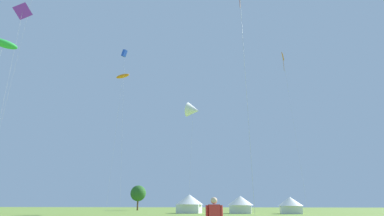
# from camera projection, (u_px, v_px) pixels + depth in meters

# --- Properties ---
(kite_green_parafoil) EXTENTS (2.23, 3.07, 16.70)m
(kite_green_parafoil) POSITION_uv_depth(u_px,v_px,m) (3.00, 44.00, 29.69)
(kite_green_parafoil) COLOR green
(kite_green_parafoil) RESTS_ON ground
(kite_orange_parafoil) EXTENTS (3.99, 2.59, 30.48)m
(kite_orange_parafoil) POSITION_uv_depth(u_px,v_px,m) (123.00, 76.00, 71.53)
(kite_orange_parafoil) COLOR orange
(kite_orange_parafoil) RESTS_ON ground
(kite_purple_diamond) EXTENTS (1.79, 1.88, 27.32)m
(kite_purple_diamond) POSITION_uv_depth(u_px,v_px,m) (22.00, 13.00, 41.19)
(kite_purple_diamond) COLOR purple
(kite_purple_diamond) RESTS_ON ground
(kite_blue_box) EXTENTS (2.87, 2.27, 33.80)m
(kite_blue_box) POSITION_uv_depth(u_px,v_px,m) (124.00, 54.00, 67.33)
(kite_blue_box) COLOR blue
(kite_blue_box) RESTS_ON ground
(kite_white_delta) EXTENTS (3.30, 3.23, 21.51)m
(kite_white_delta) POSITION_uv_depth(u_px,v_px,m) (193.00, 110.00, 62.82)
(kite_white_delta) COLOR white
(kite_white_delta) RESTS_ON ground
(kite_orange_diamond) EXTENTS (1.75, 2.93, 32.78)m
(kite_orange_diamond) POSITION_uv_depth(u_px,v_px,m) (283.00, 60.00, 65.70)
(kite_orange_diamond) COLOR orange
(kite_orange_diamond) RESTS_ON ground
(festival_tent_left) EXTENTS (5.15, 5.15, 3.35)m
(festival_tent_left) POSITION_uv_depth(u_px,v_px,m) (189.00, 203.00, 57.58)
(festival_tent_left) COLOR white
(festival_tent_left) RESTS_ON ground
(festival_tent_right) EXTENTS (4.70, 4.70, 3.06)m
(festival_tent_right) POSITION_uv_depth(u_px,v_px,m) (240.00, 204.00, 55.83)
(festival_tent_right) COLOR white
(festival_tent_right) RESTS_ON ground
(festival_tent_center) EXTENTS (4.36, 4.36, 2.83)m
(festival_tent_center) POSITION_uv_depth(u_px,v_px,m) (290.00, 204.00, 54.22)
(festival_tent_center) COLOR white
(festival_tent_center) RESTS_ON ground
(tree_distant_left) EXTENTS (4.31, 4.31, 6.73)m
(tree_distant_left) POSITION_uv_depth(u_px,v_px,m) (138.00, 193.00, 86.86)
(tree_distant_left) COLOR brown
(tree_distant_left) RESTS_ON ground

